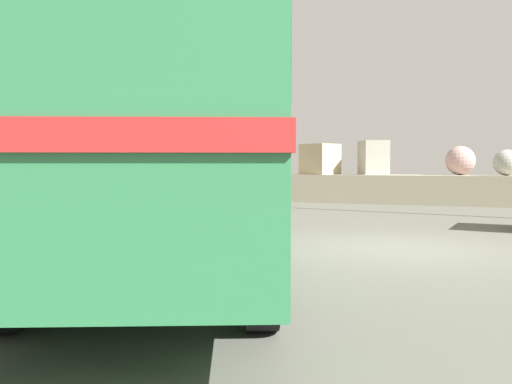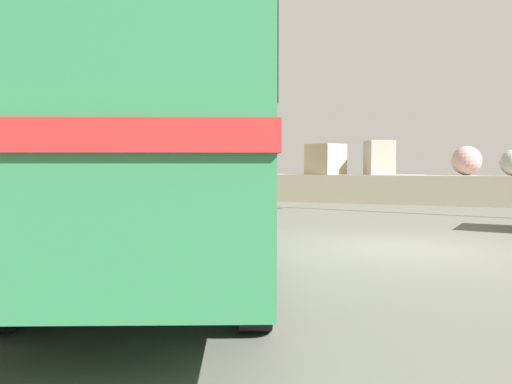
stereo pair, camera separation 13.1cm
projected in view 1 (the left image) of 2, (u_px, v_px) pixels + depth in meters
name	position (u px, v px, depth m)	size (l,w,h in m)	color
ground	(399.00, 249.00, 9.58)	(32.00, 26.00, 0.02)	#57594E
breakwater	(439.00, 183.00, 20.52)	(31.36, 2.50, 2.49)	#ABA188
vintage_coach	(169.00, 120.00, 7.32)	(5.75, 8.80, 3.70)	black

